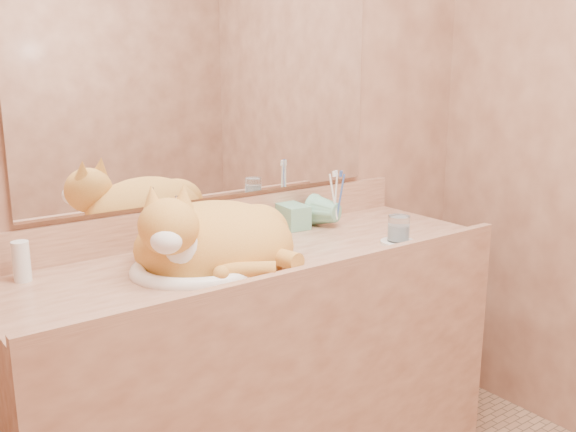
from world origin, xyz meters
TOP-DOWN VIEW (x-y plane):
  - wall_back at (0.00, 1.00)m, footprint 2.40×0.02m
  - vanity_counter at (0.00, 0.72)m, footprint 1.60×0.55m
  - mirror at (0.00, 0.99)m, footprint 1.30×0.02m
  - sink_basin at (-0.19, 0.70)m, footprint 0.48×0.41m
  - faucet at (-0.19, 0.88)m, footprint 0.05×0.12m
  - cat at (-0.17, 0.72)m, footprint 0.60×0.55m
  - soap_dispenser at (0.27, 0.86)m, footprint 0.10×0.10m
  - toothbrush_cup at (0.40, 0.82)m, footprint 0.15×0.15m
  - toothbrushes at (0.40, 0.82)m, footprint 0.03×0.03m
  - saucer at (0.44, 0.55)m, footprint 0.12×0.12m
  - water_glass at (0.44, 0.55)m, footprint 0.07×0.07m
  - lotion_bottle at (-0.66, 0.90)m, footprint 0.05×0.05m

SIDE VIEW (x-z plane):
  - vanity_counter at x=0.00m, z-range 0.00..0.85m
  - saucer at x=0.44m, z-range 0.85..0.86m
  - water_glass at x=0.44m, z-range 0.86..0.94m
  - toothbrush_cup at x=0.40m, z-range 0.85..0.96m
  - lotion_bottle at x=-0.66m, z-range 0.85..0.96m
  - sink_basin at x=-0.19m, z-range 0.85..0.99m
  - faucet at x=-0.19m, z-range 0.85..1.02m
  - cat at x=-0.17m, z-range 0.80..1.07m
  - soap_dispenser at x=0.27m, z-range 0.85..1.04m
  - toothbrushes at x=0.40m, z-range 0.87..1.08m
  - wall_back at x=0.00m, z-range 0.00..2.50m
  - mirror at x=0.00m, z-range 0.99..1.79m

